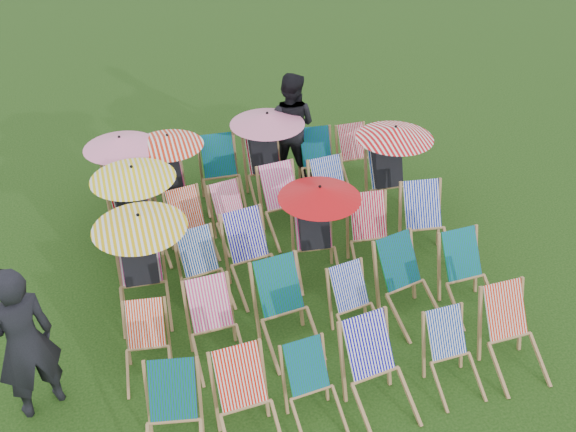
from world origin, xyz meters
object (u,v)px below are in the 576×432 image
object	(u,v)px
deckchair_5	(515,336)
person_rear	(290,126)
deckchair_0	(173,422)
deckchair_29	(357,156)
person_left	(23,343)

from	to	relation	value
deckchair_5	person_rear	xyz separation A→B (m)	(-1.11, 5.13, 0.47)
deckchair_5	deckchair_0	bearing A→B (deg)	179.28
deckchair_5	person_rear	world-z (taller)	person_rear
deckchair_5	deckchair_29	size ratio (longest dim) A/B	1.08
deckchair_0	deckchair_5	bearing A→B (deg)	11.35
deckchair_5	person_left	size ratio (longest dim) A/B	0.50
deckchair_0	person_rear	world-z (taller)	person_rear
deckchair_0	person_rear	size ratio (longest dim) A/B	0.51
deckchair_29	person_left	xyz separation A→B (m)	(-5.31, -3.53, 0.53)
deckchair_0	deckchair_29	bearing A→B (deg)	61.07
deckchair_0	deckchair_5	world-z (taller)	deckchair_5
person_left	person_rear	size ratio (longest dim) A/B	1.02
deckchair_0	deckchair_29	world-z (taller)	deckchair_0
deckchair_29	person_left	distance (m)	6.40
deckchair_29	deckchair_5	bearing A→B (deg)	-89.05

